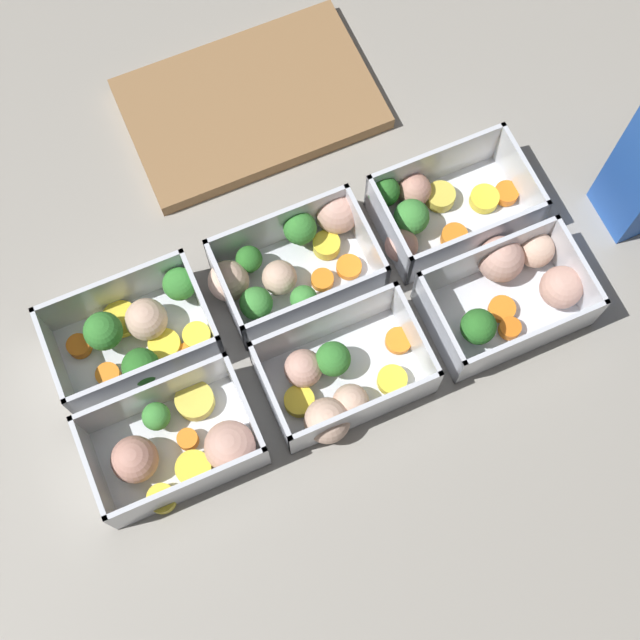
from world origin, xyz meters
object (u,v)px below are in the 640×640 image
(container_near_left, at_px, (181,446))
(container_far_right, at_px, (434,209))
(container_near_center, at_px, (336,382))
(container_far_left, at_px, (137,333))
(container_near_right, at_px, (514,288))
(container_far_center, at_px, (291,262))

(container_near_left, relative_size, container_far_right, 0.92)
(container_near_left, relative_size, container_near_center, 0.96)
(container_near_center, distance_m, container_far_left, 0.21)
(container_near_center, relative_size, container_near_right, 0.99)
(container_far_center, height_order, container_far_right, same)
(container_near_left, bearing_deg, container_far_right, 21.13)
(container_far_left, relative_size, container_far_right, 0.93)
(container_far_left, bearing_deg, container_far_center, 3.07)
(container_near_center, relative_size, container_far_left, 1.03)
(container_near_center, distance_m, container_far_center, 0.14)
(container_near_left, height_order, container_far_left, same)
(container_far_left, distance_m, container_far_right, 0.34)
(container_near_right, bearing_deg, container_near_left, -177.62)
(container_near_center, bearing_deg, container_near_left, 179.19)
(container_near_center, height_order, container_far_center, same)
(container_near_center, bearing_deg, container_near_right, 4.89)
(container_far_center, distance_m, container_far_right, 0.17)
(container_far_left, bearing_deg, container_near_right, -16.45)
(container_near_right, height_order, container_far_center, same)
(container_far_left, bearing_deg, container_far_right, 0.90)
(container_near_right, relative_size, container_far_right, 0.97)
(container_near_left, bearing_deg, container_near_right, 2.38)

